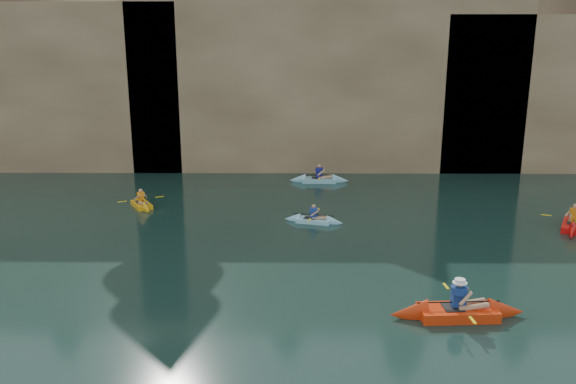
{
  "coord_description": "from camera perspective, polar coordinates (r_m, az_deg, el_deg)",
  "views": [
    {
      "loc": [
        -0.11,
        -12.62,
        7.49
      ],
      "look_at": [
        -0.27,
        4.95,
        3.0
      ],
      "focal_mm": 35.0,
      "sensor_mm": 36.0,
      "label": 1
    }
  ],
  "objects": [
    {
      "name": "kayaker_yellow",
      "position": [
        28.3,
        -14.66,
        -1.2
      ],
      "size": [
        1.99,
        2.74,
        1.13
      ],
      "rotation": [
        0.0,
        0.0,
        -1.06
      ],
      "color": "#F0A914",
      "rests_on": "ground"
    },
    {
      "name": "kayaker_ltblue_near",
      "position": [
        24.95,
        2.61,
        -2.84
      ],
      "size": [
        2.73,
        2.05,
        1.04
      ],
      "rotation": [
        0.0,
        0.0,
        -0.26
      ],
      "color": "#95DCFA",
      "rests_on": "ground"
    },
    {
      "name": "sea_cave_center",
      "position": [
        35.28,
        -5.86,
        4.64
      ],
      "size": [
        3.5,
        1.0,
        3.2
      ],
      "primitive_type": "cube",
      "color": "black",
      "rests_on": "ground"
    },
    {
      "name": "ground",
      "position": [
        14.67,
        0.91,
        -16.36
      ],
      "size": [
        160.0,
        160.0,
        0.0
      ],
      "primitive_type": "plane",
      "color": "black",
      "rests_on": "ground"
    },
    {
      "name": "main_kayaker",
      "position": [
        17.14,
        16.84,
        -11.52
      ],
      "size": [
        3.95,
        2.63,
        1.46
      ],
      "rotation": [
        0.0,
        0.0,
        0.06
      ],
      "color": "red",
      "rests_on": "ground"
    },
    {
      "name": "kayaker_red_far",
      "position": [
        27.07,
        27.01,
        -2.98
      ],
      "size": [
        2.48,
        3.6,
        1.35
      ],
      "rotation": [
        0.0,
        0.0,
        1.07
      ],
      "color": "red",
      "rests_on": "ground"
    },
    {
      "name": "kayaker_ltblue_mid",
      "position": [
        32.49,
        3.16,
        1.27
      ],
      "size": [
        3.45,
        2.56,
        1.31
      ],
      "rotation": [
        0.0,
        0.0,
        -0.03
      ],
      "color": "#83C8DC",
      "rests_on": "ground"
    },
    {
      "name": "sea_cave_west",
      "position": [
        39.3,
        -26.68,
        4.78
      ],
      "size": [
        4.5,
        1.0,
        4.0
      ],
      "primitive_type": "cube",
      "color": "black",
      "rests_on": "ground"
    },
    {
      "name": "cliff_slab_center",
      "position": [
        35.32,
        4.0,
        11.39
      ],
      "size": [
        24.0,
        2.4,
        11.4
      ],
      "primitive_type": "cube",
      "color": "tan",
      "rests_on": "ground"
    },
    {
      "name": "cliff",
      "position": [
        42.64,
        0.66,
        12.32
      ],
      "size": [
        70.0,
        16.0,
        12.0
      ],
      "primitive_type": "cube",
      "color": "tan",
      "rests_on": "ground"
    },
    {
      "name": "sea_cave_east",
      "position": [
        36.39,
        16.7,
        5.45
      ],
      "size": [
        5.0,
        1.0,
        4.5
      ],
      "primitive_type": "cube",
      "color": "black",
      "rests_on": "ground"
    }
  ]
}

